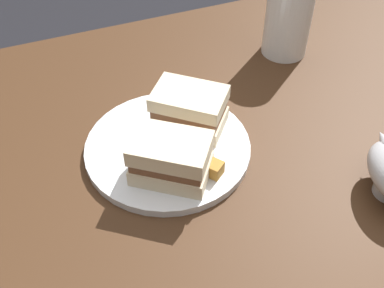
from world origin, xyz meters
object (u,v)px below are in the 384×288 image
sandwich_half_left (170,157)px  plate (168,148)px  sandwich_half_right (189,109)px  pint_glass (288,19)px

sandwich_half_left → plate: bearing=75.0°
sandwich_half_left → sandwich_half_right: (0.06, 0.08, -0.00)m
plate → sandwich_half_right: (0.05, 0.03, 0.04)m
sandwich_half_right → pint_glass: 0.28m
sandwich_half_right → pint_glass: pint_glass is taller
sandwich_half_left → sandwich_half_right: size_ratio=0.99×
plate → pint_glass: pint_glass is taller
plate → sandwich_half_right: size_ratio=1.93×
plate → sandwich_half_left: (-0.01, -0.05, 0.04)m
sandwich_half_left → pint_glass: bearing=35.7°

